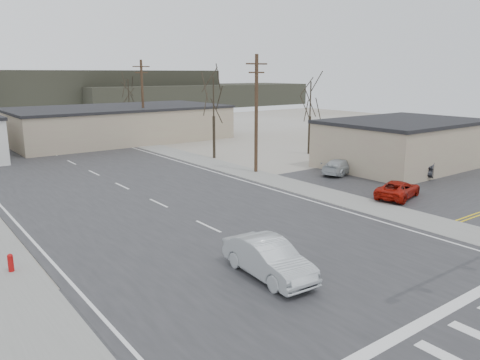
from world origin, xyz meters
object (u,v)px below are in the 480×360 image
(car_far_a, at_px, (95,137))
(car_parked_dark_b, at_px, (427,166))
(sedan_crossing, at_px, (269,258))
(car_parked_silver, at_px, (340,167))
(fire_hydrant, at_px, (11,263))
(car_parked_red, at_px, (398,189))
(car_parked_dark_a, at_px, (379,165))

(car_far_a, distance_m, car_parked_dark_b, 38.72)
(car_far_a, height_order, car_parked_dark_b, car_parked_dark_b)
(sedan_crossing, bearing_deg, car_parked_silver, 37.32)
(car_parked_dark_b, bearing_deg, fire_hydrant, 68.13)
(sedan_crossing, bearing_deg, car_parked_dark_b, 21.11)
(car_parked_red, xyz_separation_m, car_parked_silver, (2.80, 7.70, 0.03))
(car_far_a, height_order, car_parked_dark_a, car_parked_dark_a)
(car_far_a, distance_m, car_parked_dark_a, 35.08)
(car_far_a, relative_size, car_parked_dark_b, 0.96)
(sedan_crossing, bearing_deg, car_parked_dark_a, 29.67)
(fire_hydrant, height_order, car_parked_dark_a, car_parked_dark_a)
(car_parked_dark_b, height_order, car_parked_silver, car_parked_dark_b)
(sedan_crossing, bearing_deg, car_far_a, 83.03)
(car_parked_dark_a, bearing_deg, sedan_crossing, 111.60)
(car_parked_silver, bearing_deg, car_parked_red, 143.22)
(sedan_crossing, xyz_separation_m, car_far_a, (8.16, 42.82, -0.14))
(fire_hydrant, height_order, car_parked_dark_b, car_parked_dark_b)
(car_parked_dark_a, bearing_deg, car_parked_red, 131.86)
(car_parked_red, distance_m, car_parked_silver, 8.19)
(fire_hydrant, relative_size, car_parked_red, 0.20)
(car_parked_dark_a, height_order, car_parked_silver, car_parked_dark_a)
(fire_hydrant, bearing_deg, sedan_crossing, -39.20)
(car_far_a, xyz_separation_m, car_parked_dark_b, (15.65, -35.41, 0.11))
(fire_hydrant, xyz_separation_m, car_parked_dark_a, (29.66, 3.13, 0.31))
(car_parked_red, bearing_deg, car_far_a, -4.79)
(sedan_crossing, xyz_separation_m, car_parked_red, (15.41, 4.36, -0.20))
(car_parked_red, height_order, car_parked_dark_a, car_parked_dark_a)
(car_parked_red, distance_m, car_parked_dark_b, 8.94)
(car_far_a, bearing_deg, car_parked_dark_b, 90.69)
(car_parked_red, relative_size, car_parked_silver, 1.00)
(car_far_a, xyz_separation_m, car_parked_silver, (10.05, -30.77, -0.04))
(sedan_crossing, distance_m, car_far_a, 43.59)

